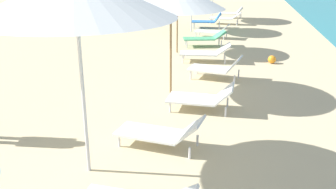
# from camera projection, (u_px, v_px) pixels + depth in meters

# --- Properties ---
(lounger_third_shoreside) EXTENTS (1.51, 0.77, 0.57)m
(lounger_third_shoreside) POSITION_uv_depth(u_px,v_px,m) (161.00, 132.00, 6.09)
(lounger_third_shoreside) COLOR white
(lounger_third_shoreside) RESTS_ON ground
(lounger_fourth_shoreside) EXTENTS (1.42, 0.87, 0.63)m
(lounger_fourth_shoreside) POSITION_uv_depth(u_px,v_px,m) (217.00, 68.00, 9.66)
(lounger_fourth_shoreside) COLOR white
(lounger_fourth_shoreside) RESTS_ON ground
(lounger_fourth_inland) EXTENTS (1.36, 0.69, 0.56)m
(lounger_fourth_inland) POSITION_uv_depth(u_px,v_px,m) (202.00, 97.00, 7.64)
(lounger_fourth_inland) COLOR white
(lounger_fourth_inland) RESTS_ON ground
(lounger_fifth_shoreside) EXTENTS (1.61, 0.90, 0.57)m
(lounger_fifth_shoreside) POSITION_uv_depth(u_px,v_px,m) (205.00, 38.00, 13.39)
(lounger_fifth_shoreside) COLOR #4CA572
(lounger_fifth_shoreside) RESTS_ON ground
(lounger_fifth_inland) EXTENTS (1.57, 0.70, 0.58)m
(lounger_fifth_inland) POSITION_uv_depth(u_px,v_px,m) (206.00, 52.00, 11.34)
(lounger_fifth_inland) COLOR white
(lounger_fifth_inland) RESTS_ON ground
(lounger_sixth_shoreside) EXTENTS (1.37, 0.75, 0.69)m
(lounger_sixth_shoreside) POSITION_uv_depth(u_px,v_px,m) (208.00, 21.00, 17.11)
(lounger_sixth_shoreside) COLOR blue
(lounger_sixth_shoreside) RESTS_ON ground
(lounger_sixth_inland) EXTENTS (1.46, 0.81, 0.57)m
(lounger_sixth_inland) POSITION_uv_depth(u_px,v_px,m) (212.00, 31.00, 14.92)
(lounger_sixth_inland) COLOR white
(lounger_sixth_inland) RESTS_ON ground
(lounger_farthest_shoreside) EXTENTS (1.30, 0.70, 0.60)m
(lounger_farthest_shoreside) POSITION_uv_depth(u_px,v_px,m) (232.00, 12.00, 20.16)
(lounger_farthest_shoreside) COLOR white
(lounger_farthest_shoreside) RESTS_ON ground
(lounger_farthest_inland) EXTENTS (1.56, 0.68, 0.59)m
(lounger_farthest_inland) POSITION_uv_depth(u_px,v_px,m) (226.00, 18.00, 18.16)
(lounger_farthest_inland) COLOR white
(lounger_farthest_inland) RESTS_ON ground
(beach_ball) EXTENTS (0.24, 0.24, 0.24)m
(beach_ball) POSITION_uv_depth(u_px,v_px,m) (272.00, 59.00, 11.21)
(beach_ball) COLOR orange
(beach_ball) RESTS_ON ground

